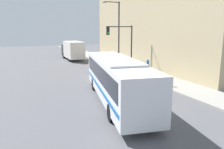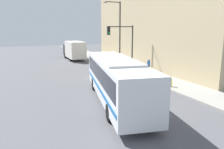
{
  "view_description": "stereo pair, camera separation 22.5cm",
  "coord_description": "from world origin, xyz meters",
  "px_view_note": "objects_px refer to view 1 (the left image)",
  "views": [
    {
      "loc": [
        -7.29,
        -11.42,
        5.21
      ],
      "look_at": [
        0.12,
        5.28,
        1.38
      ],
      "focal_mm": 35.0,
      "sensor_mm": 36.0,
      "label": 1
    },
    {
      "loc": [
        -7.08,
        -11.51,
        5.21
      ],
      "look_at": [
        0.12,
        5.28,
        1.38
      ],
      "focal_mm": 35.0,
      "sensor_mm": 36.0,
      "label": 2
    }
  ],
  "objects_px": {
    "fire_hydrant": "(170,82)",
    "traffic_light_pole": "(123,41)",
    "delivery_truck": "(73,50)",
    "parking_meter": "(148,69)",
    "pedestrian_near_corner": "(148,65)",
    "city_bus": "(116,77)",
    "pedestrian_mid_block": "(127,62)",
    "street_lamp": "(117,30)"
  },
  "relations": [
    {
      "from": "delivery_truck",
      "to": "street_lamp",
      "type": "xyz_separation_m",
      "value": [
        3.42,
        -10.5,
        3.37
      ]
    },
    {
      "from": "pedestrian_near_corner",
      "to": "pedestrian_mid_block",
      "type": "xyz_separation_m",
      "value": [
        -0.97,
        3.54,
        -0.01
      ]
    },
    {
      "from": "city_bus",
      "to": "parking_meter",
      "type": "relative_size",
      "value": 8.56
    },
    {
      "from": "pedestrian_near_corner",
      "to": "pedestrian_mid_block",
      "type": "relative_size",
      "value": 1.01
    },
    {
      "from": "fire_hydrant",
      "to": "traffic_light_pole",
      "type": "height_order",
      "value": "traffic_light_pole"
    },
    {
      "from": "delivery_truck",
      "to": "pedestrian_mid_block",
      "type": "bearing_deg",
      "value": -69.95
    },
    {
      "from": "parking_meter",
      "to": "street_lamp",
      "type": "bearing_deg",
      "value": 90.13
    },
    {
      "from": "traffic_light_pole",
      "to": "street_lamp",
      "type": "bearing_deg",
      "value": 75.53
    },
    {
      "from": "parking_meter",
      "to": "street_lamp",
      "type": "xyz_separation_m",
      "value": [
        -0.02,
        7.44,
        3.97
      ]
    },
    {
      "from": "fire_hydrant",
      "to": "pedestrian_mid_block",
      "type": "bearing_deg",
      "value": 85.25
    },
    {
      "from": "city_bus",
      "to": "traffic_light_pole",
      "type": "bearing_deg",
      "value": 71.68
    },
    {
      "from": "city_bus",
      "to": "pedestrian_near_corner",
      "type": "distance_m",
      "value": 11.09
    },
    {
      "from": "fire_hydrant",
      "to": "city_bus",
      "type": "bearing_deg",
      "value": -166.36
    },
    {
      "from": "street_lamp",
      "to": "pedestrian_mid_block",
      "type": "xyz_separation_m",
      "value": [
        0.84,
        -1.17,
        -4.11
      ]
    },
    {
      "from": "city_bus",
      "to": "pedestrian_mid_block",
      "type": "relative_size",
      "value": 7.6
    },
    {
      "from": "traffic_light_pole",
      "to": "street_lamp",
      "type": "height_order",
      "value": "street_lamp"
    },
    {
      "from": "city_bus",
      "to": "delivery_truck",
      "type": "relative_size",
      "value": 1.61
    },
    {
      "from": "delivery_truck",
      "to": "parking_meter",
      "type": "bearing_deg",
      "value": -79.16
    },
    {
      "from": "city_bus",
      "to": "pedestrian_mid_block",
      "type": "xyz_separation_m",
      "value": [
        6.81,
        11.39,
        -0.89
      ]
    },
    {
      "from": "fire_hydrant",
      "to": "traffic_light_pole",
      "type": "relative_size",
      "value": 0.14
    },
    {
      "from": "city_bus",
      "to": "delivery_truck",
      "type": "distance_m",
      "value": 23.21
    },
    {
      "from": "delivery_truck",
      "to": "pedestrian_mid_block",
      "type": "height_order",
      "value": "delivery_truck"
    },
    {
      "from": "traffic_light_pole",
      "to": "pedestrian_mid_block",
      "type": "bearing_deg",
      "value": 54.22
    },
    {
      "from": "pedestrian_mid_block",
      "to": "city_bus",
      "type": "bearing_deg",
      "value": -120.86
    },
    {
      "from": "street_lamp",
      "to": "pedestrian_near_corner",
      "type": "distance_m",
      "value": 6.51
    },
    {
      "from": "fire_hydrant",
      "to": "pedestrian_near_corner",
      "type": "relative_size",
      "value": 0.49
    },
    {
      "from": "street_lamp",
      "to": "pedestrian_mid_block",
      "type": "relative_size",
      "value": 5.39
    },
    {
      "from": "parking_meter",
      "to": "pedestrian_near_corner",
      "type": "distance_m",
      "value": 3.27
    },
    {
      "from": "traffic_light_pole",
      "to": "city_bus",
      "type": "bearing_deg",
      "value": -119.4
    },
    {
      "from": "fire_hydrant",
      "to": "pedestrian_mid_block",
      "type": "xyz_separation_m",
      "value": [
        0.83,
        9.94,
        0.4
      ]
    },
    {
      "from": "pedestrian_mid_block",
      "to": "fire_hydrant",
      "type": "bearing_deg",
      "value": -94.75
    },
    {
      "from": "street_lamp",
      "to": "fire_hydrant",
      "type": "bearing_deg",
      "value": -89.92
    },
    {
      "from": "delivery_truck",
      "to": "traffic_light_pole",
      "type": "xyz_separation_m",
      "value": [
        2.48,
        -14.14,
        2.19
      ]
    },
    {
      "from": "delivery_truck",
      "to": "pedestrian_near_corner",
      "type": "distance_m",
      "value": 16.11
    },
    {
      "from": "traffic_light_pole",
      "to": "pedestrian_mid_block",
      "type": "xyz_separation_m",
      "value": [
        1.78,
        2.47,
        -2.93
      ]
    },
    {
      "from": "traffic_light_pole",
      "to": "fire_hydrant",
      "type": "bearing_deg",
      "value": -82.71
    },
    {
      "from": "traffic_light_pole",
      "to": "street_lamp",
      "type": "distance_m",
      "value": 3.95
    },
    {
      "from": "city_bus",
      "to": "pedestrian_near_corner",
      "type": "bearing_deg",
      "value": 56.33
    },
    {
      "from": "delivery_truck",
      "to": "parking_meter",
      "type": "height_order",
      "value": "delivery_truck"
    },
    {
      "from": "city_bus",
      "to": "pedestrian_near_corner",
      "type": "height_order",
      "value": "city_bus"
    },
    {
      "from": "pedestrian_near_corner",
      "to": "city_bus",
      "type": "bearing_deg",
      "value": -134.75
    },
    {
      "from": "city_bus",
      "to": "delivery_truck",
      "type": "height_order",
      "value": "city_bus"
    }
  ]
}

